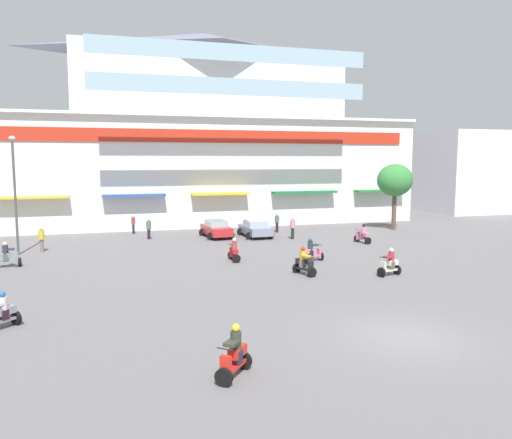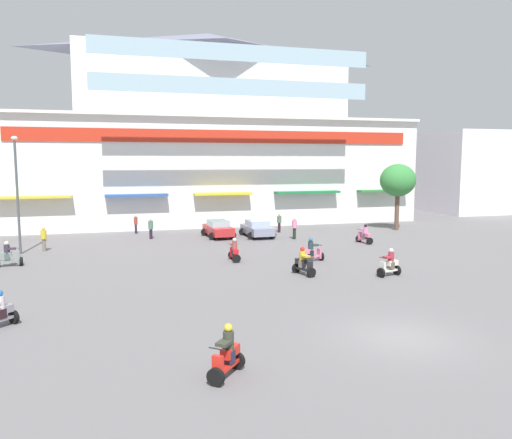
# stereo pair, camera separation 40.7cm
# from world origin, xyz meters

# --- Properties ---
(ground_plane) EXTENTS (128.00, 128.00, 0.00)m
(ground_plane) POSITION_xyz_m (0.00, 13.00, 0.00)
(ground_plane) COLOR slate
(colonial_building) EXTENTS (39.80, 18.29, 18.98)m
(colonial_building) POSITION_xyz_m (-0.00, 36.66, 8.29)
(colonial_building) COLOR white
(colonial_building) RESTS_ON ground
(flank_building_right) EXTENTS (12.80, 10.32, 9.59)m
(flank_building_right) POSITION_xyz_m (33.15, 36.97, 4.80)
(flank_building_right) COLOR silver
(flank_building_right) RESTS_ON ground
(plaza_tree_1) EXTENTS (3.23, 2.83, 5.88)m
(plaza_tree_1) POSITION_xyz_m (14.59, 24.51, 4.39)
(plaza_tree_1) COLOR brown
(plaza_tree_1) RESTS_ON ground
(parked_car_0) EXTENTS (2.46, 3.96, 1.38)m
(parked_car_0) POSITION_xyz_m (-1.64, 24.54, 0.71)
(parked_car_0) COLOR #B22627
(parked_car_0) RESTS_ON ground
(parked_car_1) EXTENTS (2.47, 3.90, 1.36)m
(parked_car_1) POSITION_xyz_m (1.46, 23.90, 0.70)
(parked_car_1) COLOR gray
(parked_car_1) RESTS_ON ground
(scooter_rider_0) EXTENTS (0.53, 1.37, 1.47)m
(scooter_rider_0) POSITION_xyz_m (-2.58, 14.82, 0.60)
(scooter_rider_0) COLOR black
(scooter_rider_0) RESTS_ON ground
(scooter_rider_2) EXTENTS (0.93, 1.57, 1.55)m
(scooter_rider_2) POSITION_xyz_m (0.17, 10.08, 0.64)
(scooter_rider_2) COLOR black
(scooter_rider_2) RESTS_ON ground
(scooter_rider_3) EXTENTS (1.37, 1.36, 1.44)m
(scooter_rider_3) POSITION_xyz_m (-13.89, 4.94, 0.59)
(scooter_rider_3) COLOR black
(scooter_rider_3) RESTS_ON ground
(scooter_rider_4) EXTENTS (1.32, 1.42, 1.56)m
(scooter_rider_4) POSITION_xyz_m (-6.62, -1.49, 0.64)
(scooter_rider_4) COLOR black
(scooter_rider_4) RESTS_ON ground
(scooter_rider_6) EXTENTS (1.50, 0.76, 1.49)m
(scooter_rider_6) POSITION_xyz_m (2.00, 13.41, 0.60)
(scooter_rider_6) COLOR black
(scooter_rider_6) RESTS_ON ground
(scooter_rider_7) EXTENTS (1.40, 0.62, 1.52)m
(scooter_rider_7) POSITION_xyz_m (-15.69, 16.80, 0.63)
(scooter_rider_7) COLOR black
(scooter_rider_7) RESTS_ON ground
(scooter_rider_8) EXTENTS (0.76, 1.53, 1.48)m
(scooter_rider_8) POSITION_xyz_m (8.37, 18.68, 0.60)
(scooter_rider_8) COLOR black
(scooter_rider_8) RESTS_ON ground
(scooter_rider_9) EXTENTS (1.40, 0.83, 1.53)m
(scooter_rider_9) POSITION_xyz_m (4.52, 8.55, 0.64)
(scooter_rider_9) COLOR black
(scooter_rider_9) RESTS_ON ground
(pedestrian_0) EXTENTS (0.53, 0.53, 1.69)m
(pedestrian_0) POSITION_xyz_m (-14.39, 21.60, 0.95)
(pedestrian_0) COLOR #726355
(pedestrian_0) RESTS_ON ground
(pedestrian_1) EXTENTS (0.47, 0.47, 1.63)m
(pedestrian_1) POSITION_xyz_m (-6.95, 25.18, 0.91)
(pedestrian_1) COLOR #26162C
(pedestrian_1) RESTS_ON ground
(pedestrian_2) EXTENTS (0.54, 0.54, 1.63)m
(pedestrian_2) POSITION_xyz_m (3.99, 25.86, 0.92)
(pedestrian_2) COLOR black
(pedestrian_2) RESTS_ON ground
(pedestrian_3) EXTENTS (0.39, 0.39, 1.60)m
(pedestrian_3) POSITION_xyz_m (-7.98, 28.45, 0.92)
(pedestrian_3) COLOR #221D2E
(pedestrian_3) RESTS_ON ground
(pedestrian_4) EXTENTS (0.53, 0.53, 1.70)m
(pedestrian_4) POSITION_xyz_m (3.98, 21.99, 0.96)
(pedestrian_4) COLOR black
(pedestrian_4) RESTS_ON ground
(streetlamp_near) EXTENTS (0.40, 0.40, 7.77)m
(streetlamp_near) POSITION_xyz_m (-15.76, 20.88, 4.47)
(streetlamp_near) COLOR #474C51
(streetlamp_near) RESTS_ON ground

